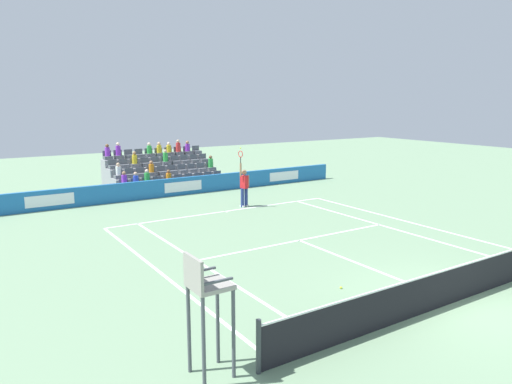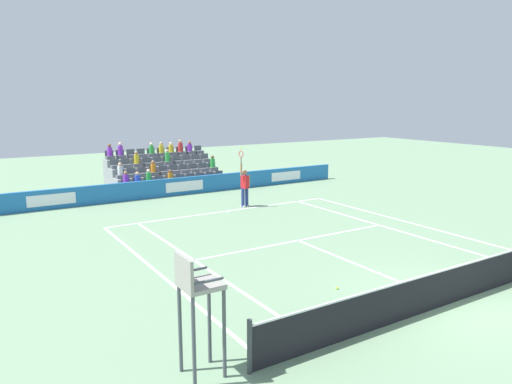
# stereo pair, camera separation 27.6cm
# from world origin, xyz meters

# --- Properties ---
(ground_plane) EXTENTS (80.00, 80.00, 0.00)m
(ground_plane) POSITION_xyz_m (0.00, 0.00, 0.00)
(ground_plane) COLOR gray
(line_baseline) EXTENTS (10.97, 0.10, 0.01)m
(line_baseline) POSITION_xyz_m (0.00, -11.89, 0.00)
(line_baseline) COLOR white
(line_baseline) RESTS_ON ground
(line_service) EXTENTS (8.23, 0.10, 0.01)m
(line_service) POSITION_xyz_m (0.00, -6.40, 0.00)
(line_service) COLOR white
(line_service) RESTS_ON ground
(line_centre_service) EXTENTS (0.10, 6.40, 0.01)m
(line_centre_service) POSITION_xyz_m (0.00, -3.20, 0.00)
(line_centre_service) COLOR white
(line_centre_service) RESTS_ON ground
(line_singles_sideline_left) EXTENTS (0.10, 11.89, 0.01)m
(line_singles_sideline_left) POSITION_xyz_m (4.12, -5.95, 0.00)
(line_singles_sideline_left) COLOR white
(line_singles_sideline_left) RESTS_ON ground
(line_singles_sideline_right) EXTENTS (0.10, 11.89, 0.01)m
(line_singles_sideline_right) POSITION_xyz_m (-4.12, -5.95, 0.00)
(line_singles_sideline_right) COLOR white
(line_singles_sideline_right) RESTS_ON ground
(line_doubles_sideline_left) EXTENTS (0.10, 11.89, 0.01)m
(line_doubles_sideline_left) POSITION_xyz_m (5.49, -5.95, 0.00)
(line_doubles_sideline_left) COLOR white
(line_doubles_sideline_left) RESTS_ON ground
(line_doubles_sideline_right) EXTENTS (0.10, 11.89, 0.01)m
(line_doubles_sideline_right) POSITION_xyz_m (-5.49, -5.95, 0.00)
(line_doubles_sideline_right) COLOR white
(line_doubles_sideline_right) RESTS_ON ground
(line_centre_mark) EXTENTS (0.10, 0.20, 0.01)m
(line_centre_mark) POSITION_xyz_m (0.00, -11.79, 0.00)
(line_centre_mark) COLOR white
(line_centre_mark) RESTS_ON ground
(sponsor_barrier) EXTENTS (20.01, 0.22, 0.94)m
(sponsor_barrier) POSITION_xyz_m (0.00, -16.58, 0.47)
(sponsor_barrier) COLOR #1E66AD
(sponsor_barrier) RESTS_ON ground
(tennis_net) EXTENTS (11.97, 0.10, 1.07)m
(tennis_net) POSITION_xyz_m (0.00, 0.00, 0.49)
(tennis_net) COLOR #33383D
(tennis_net) RESTS_ON ground
(tennis_player) EXTENTS (0.53, 0.39, 2.85)m
(tennis_player) POSITION_xyz_m (-1.24, -12.27, 0.99)
(tennis_player) COLOR navy
(tennis_player) RESTS_ON ground
(umpire_chair) EXTENTS (0.70, 0.70, 2.34)m
(umpire_chair) POSITION_xyz_m (6.76, -0.44, 1.52)
(umpire_chair) COLOR #474C54
(umpire_chair) RESTS_ON ground
(stadium_stand) EXTENTS (6.20, 3.80, 2.63)m
(stadium_stand) POSITION_xyz_m (0.02, -19.52, 0.70)
(stadium_stand) COLOR gray
(stadium_stand) RESTS_ON ground
(loose_tennis_ball) EXTENTS (0.07, 0.07, 0.07)m
(loose_tennis_ball) POSITION_xyz_m (1.85, -2.20, 0.03)
(loose_tennis_ball) COLOR #D1E533
(loose_tennis_ball) RESTS_ON ground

